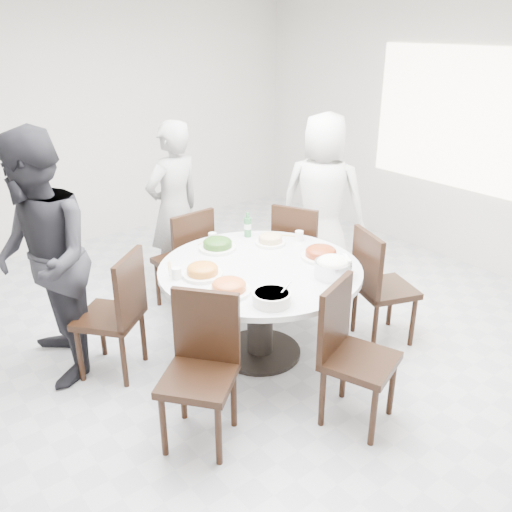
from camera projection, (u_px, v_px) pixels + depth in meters
floor at (230, 349)px, 4.33m from camera, size 6.00×6.00×0.01m
wall_back at (67, 122)px, 5.93m from camera, size 6.00×0.01×2.80m
wall_right at (467, 130)px, 5.49m from camera, size 0.01×6.00×2.80m
window at (467, 120)px, 5.44m from camera, size 0.04×2.20×1.40m
dining_table at (260, 311)px, 4.13m from camera, size 1.50×1.50×0.75m
chair_ne at (301, 251)px, 4.96m from camera, size 0.56×0.56×0.95m
chair_n at (182, 259)px, 4.81m from camera, size 0.44×0.44×0.95m
chair_nw at (109, 314)px, 3.89m from camera, size 0.59×0.59×0.95m
chair_sw at (198, 376)px, 3.21m from camera, size 0.59×0.59×0.95m
chair_s at (361, 358)px, 3.39m from camera, size 0.54×0.54×0.95m
chair_se at (386, 286)px, 4.30m from camera, size 0.54×0.54×0.95m
diner_right at (322, 201)px, 5.16m from camera, size 0.89×0.98×1.67m
diner_middle at (174, 209)px, 4.99m from camera, size 0.65×0.48×1.63m
diner_left at (40, 261)px, 3.69m from camera, size 0.84×0.99×1.81m
dish_greens at (218, 245)px, 4.27m from camera, size 0.29×0.29×0.08m
dish_pale at (270, 241)px, 4.38m from camera, size 0.24×0.24×0.07m
dish_orange at (203, 271)px, 3.82m from camera, size 0.28×0.28×0.08m
dish_redbrown at (321, 254)px, 4.11m from camera, size 0.30×0.30×0.08m
dish_tofu at (229, 288)px, 3.59m from camera, size 0.29×0.29×0.08m
rice_bowl at (333, 269)px, 3.81m from camera, size 0.26×0.26×0.11m
soup_bowl at (272, 298)px, 3.45m from camera, size 0.25×0.25×0.08m
beverage_bottle at (248, 225)px, 4.51m from camera, size 0.06×0.06×0.21m
tea_cups at (215, 236)px, 4.45m from camera, size 0.07×0.07×0.08m
chopsticks at (210, 238)px, 4.49m from camera, size 0.24×0.04×0.01m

